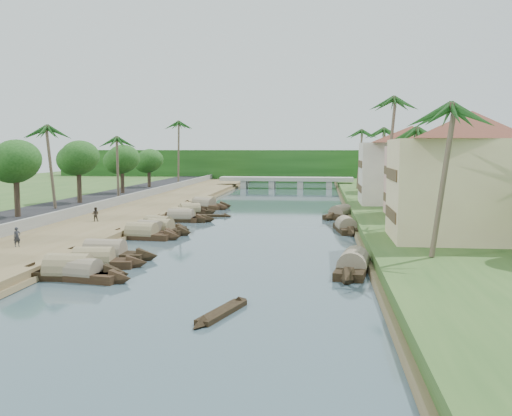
# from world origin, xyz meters

# --- Properties ---
(ground) EXTENTS (220.00, 220.00, 0.00)m
(ground) POSITION_xyz_m (0.00, 0.00, 0.00)
(ground) COLOR #394E56
(ground) RESTS_ON ground
(left_bank) EXTENTS (10.00, 180.00, 0.80)m
(left_bank) POSITION_xyz_m (-16.00, 20.00, 0.40)
(left_bank) COLOR brown
(left_bank) RESTS_ON ground
(right_bank) EXTENTS (16.00, 180.00, 1.20)m
(right_bank) POSITION_xyz_m (19.00, 20.00, 0.60)
(right_bank) COLOR #2B4D1E
(right_bank) RESTS_ON ground
(road) EXTENTS (8.00, 180.00, 1.40)m
(road) POSITION_xyz_m (-24.50, 20.00, 0.70)
(road) COLOR black
(road) RESTS_ON ground
(retaining_wall) EXTENTS (0.40, 180.00, 1.10)m
(retaining_wall) POSITION_xyz_m (-20.20, 20.00, 1.35)
(retaining_wall) COLOR slate
(retaining_wall) RESTS_ON left_bank
(treeline) EXTENTS (120.00, 14.00, 8.00)m
(treeline) POSITION_xyz_m (0.00, 100.00, 4.00)
(treeline) COLOR #153C10
(treeline) RESTS_ON ground
(bridge) EXTENTS (28.00, 4.00, 2.40)m
(bridge) POSITION_xyz_m (0.00, 72.00, 1.72)
(bridge) COLOR #9B9A91
(bridge) RESTS_ON ground
(building_near) EXTENTS (14.85, 14.85, 10.20)m
(building_near) POSITION_xyz_m (18.99, -2.00, 6.38)
(building_near) COLOR beige
(building_near) RESTS_ON right_bank
(building_mid) EXTENTS (14.11, 14.11, 9.70)m
(building_mid) POSITION_xyz_m (19.99, 14.00, 6.13)
(building_mid) COLOR #DAA69A
(building_mid) RESTS_ON right_bank
(building_far) EXTENTS (15.59, 15.59, 10.20)m
(building_far) POSITION_xyz_m (18.99, 28.00, 6.38)
(building_far) COLOR silver
(building_far) RESTS_ON right_bank
(building_distant) EXTENTS (12.62, 12.62, 9.20)m
(building_distant) POSITION_xyz_m (19.99, 48.00, 5.88)
(building_distant) COLOR beige
(building_distant) RESTS_ON right_bank
(sampan_0) EXTENTS (7.87, 3.05, 2.06)m
(sampan_0) POSITION_xyz_m (-8.09, -13.96, 0.41)
(sampan_0) COLOR black
(sampan_0) RESTS_ON ground
(sampan_1) EXTENTS (8.36, 2.32, 2.44)m
(sampan_1) POSITION_xyz_m (-8.99, -13.60, 0.42)
(sampan_1) COLOR black
(sampan_1) RESTS_ON ground
(sampan_2) EXTENTS (8.07, 2.47, 2.11)m
(sampan_2) POSITION_xyz_m (-8.76, -10.07, 0.41)
(sampan_2) COLOR black
(sampan_2) RESTS_ON ground
(sampan_3) EXTENTS (8.62, 2.09, 2.30)m
(sampan_3) POSITION_xyz_m (-9.05, -7.16, 0.42)
(sampan_3) COLOR black
(sampan_3) RESTS_ON ground
(sampan_4) EXTENTS (8.17, 2.75, 2.27)m
(sampan_4) POSITION_xyz_m (-9.36, 2.83, 0.42)
(sampan_4) COLOR black
(sampan_4) RESTS_ON ground
(sampan_5) EXTENTS (7.20, 3.27, 2.24)m
(sampan_5) POSITION_xyz_m (-8.43, 5.81, 0.42)
(sampan_5) COLOR black
(sampan_5) RESTS_ON ground
(sampan_6) EXTENTS (7.11, 4.24, 2.12)m
(sampan_6) POSITION_xyz_m (-9.18, 4.92, 0.41)
(sampan_6) COLOR black
(sampan_6) RESTS_ON ground
(sampan_7) EXTENTS (8.31, 4.97, 2.22)m
(sampan_7) POSITION_xyz_m (-9.35, 8.33, 0.42)
(sampan_7) COLOR black
(sampan_7) RESTS_ON ground
(sampan_8) EXTENTS (7.42, 4.49, 2.27)m
(sampan_8) POSITION_xyz_m (-8.80, 16.37, 0.42)
(sampan_8) COLOR black
(sampan_8) RESTS_ON ground
(sampan_9) EXTENTS (8.45, 1.94, 2.14)m
(sampan_9) POSITION_xyz_m (-8.80, 15.60, 0.41)
(sampan_9) COLOR black
(sampan_9) RESTS_ON ground
(sampan_10) EXTENTS (6.52, 3.34, 1.83)m
(sampan_10) POSITION_xyz_m (-9.71, 22.45, 0.40)
(sampan_10) COLOR black
(sampan_10) RESTS_ON ground
(sampan_11) EXTENTS (7.12, 4.71, 2.09)m
(sampan_11) POSITION_xyz_m (-9.32, 22.53, 0.41)
(sampan_11) COLOR black
(sampan_11) RESTS_ON ground
(sampan_12) EXTENTS (8.74, 5.85, 2.17)m
(sampan_12) POSITION_xyz_m (-9.13, 30.37, 0.41)
(sampan_12) COLOR black
(sampan_12) RESTS_ON ground
(sampan_13) EXTENTS (8.98, 3.71, 2.38)m
(sampan_13) POSITION_xyz_m (-9.39, 31.69, 0.42)
(sampan_13) COLOR black
(sampan_13) RESTS_ON ground
(sampan_14) EXTENTS (3.26, 9.67, 2.29)m
(sampan_14) POSITION_xyz_m (9.63, -9.39, 0.42)
(sampan_14) COLOR black
(sampan_14) RESTS_ON ground
(sampan_15) EXTENTS (2.73, 8.37, 2.20)m
(sampan_15) POSITION_xyz_m (9.97, 9.81, 0.42)
(sampan_15) COLOR black
(sampan_15) RESTS_ON ground
(sampan_16) EXTENTS (5.46, 9.19, 2.26)m
(sampan_16) POSITION_xyz_m (9.78, 21.89, 0.42)
(sampan_16) COLOR black
(sampan_16) RESTS_ON ground
(canoe_0) EXTENTS (2.58, 5.94, 0.79)m
(canoe_0) POSITION_xyz_m (2.38, -20.52, 0.10)
(canoe_0) COLOR black
(canoe_0) RESTS_ON ground
(canoe_1) EXTENTS (5.64, 2.39, 0.91)m
(canoe_1) POSITION_xyz_m (-8.17, -5.60, 0.10)
(canoe_1) COLOR black
(canoe_1) RESTS_ON ground
(canoe_2) EXTENTS (5.57, 1.26, 0.80)m
(canoe_2) POSITION_xyz_m (-6.35, 20.61, 0.10)
(canoe_2) COLOR black
(canoe_2) RESTS_ON ground
(palm_0) EXTENTS (3.20, 3.20, 11.54)m
(palm_0) POSITION_xyz_m (15.00, -9.88, 10.97)
(palm_0) COLOR brown
(palm_0) RESTS_ON ground
(palm_1) EXTENTS (3.20, 3.20, 10.54)m
(palm_1) POSITION_xyz_m (16.00, 5.85, 9.99)
(palm_1) COLOR brown
(palm_1) RESTS_ON ground
(palm_2) EXTENTS (3.20, 3.20, 14.57)m
(palm_2) POSITION_xyz_m (15.00, 19.51, 13.85)
(palm_2) COLOR brown
(palm_2) RESTS_ON ground
(palm_3) EXTENTS (3.20, 3.20, 11.61)m
(palm_3) POSITION_xyz_m (16.00, 37.75, 11.02)
(palm_3) COLOR brown
(palm_3) RESTS_ON ground
(palm_5) EXTENTS (3.20, 3.20, 11.09)m
(palm_5) POSITION_xyz_m (-24.00, 15.22, 10.72)
(palm_5) COLOR brown
(palm_5) RESTS_ON ground
(palm_6) EXTENTS (3.20, 3.20, 10.08)m
(palm_6) POSITION_xyz_m (-22.00, 31.33, 9.74)
(palm_6) COLOR brown
(palm_6) RESTS_ON ground
(palm_7) EXTENTS (3.20, 3.20, 11.95)m
(palm_7) POSITION_xyz_m (14.00, 55.67, 11.35)
(palm_7) COLOR brown
(palm_7) RESTS_ON ground
(palm_8) EXTENTS (3.20, 3.20, 13.67)m
(palm_8) POSITION_xyz_m (-20.50, 60.74, 13.19)
(palm_8) COLOR brown
(palm_8) RESTS_ON ground
(tree_2) EXTENTS (4.94, 4.94, 7.74)m
(tree_2) POSITION_xyz_m (-24.00, 7.07, 7.01)
(tree_2) COLOR #403024
(tree_2) RESTS_ON ground
(tree_3) EXTENTS (4.97, 4.97, 7.85)m
(tree_3) POSITION_xyz_m (-24.00, 22.45, 7.11)
(tree_3) COLOR #403024
(tree_3) RESTS_ON ground
(tree_4) EXTENTS (5.09, 5.09, 7.39)m
(tree_4) POSITION_xyz_m (-24.00, 38.69, 6.62)
(tree_4) COLOR #403024
(tree_4) RESTS_ON ground
(tree_5) EXTENTS (4.76, 4.76, 6.70)m
(tree_5) POSITION_xyz_m (-24.00, 52.87, 6.07)
(tree_5) COLOR #403024
(tree_5) RESTS_ON ground
(tree_6) EXTENTS (5.01, 5.01, 7.36)m
(tree_6) POSITION_xyz_m (24.00, 29.89, 6.42)
(tree_6) COLOR #403024
(tree_6) RESTS_ON ground
(person_near) EXTENTS (0.63, 0.67, 1.54)m
(person_near) POSITION_xyz_m (-16.28, -6.90, 1.57)
(person_near) COLOR #26282E
(person_near) RESTS_ON left_bank
(person_far) EXTENTS (0.76, 0.61, 1.50)m
(person_far) POSITION_xyz_m (-16.29, 8.79, 1.55)
(person_far) COLOR #372F26
(person_far) RESTS_ON left_bank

